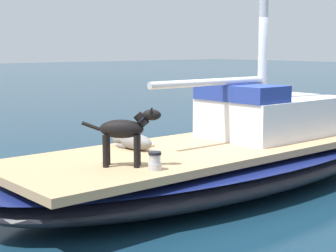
# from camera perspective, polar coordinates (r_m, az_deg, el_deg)

# --- Properties ---
(ground_plane) EXTENTS (120.00, 120.00, 0.00)m
(ground_plane) POSITION_cam_1_polar(r_m,az_deg,el_deg) (8.11, 5.47, -6.42)
(ground_plane) COLOR #143347
(sailboat_main) EXTENTS (2.60, 7.27, 0.66)m
(sailboat_main) POSITION_cam_1_polar(r_m,az_deg,el_deg) (8.03, 5.50, -4.11)
(sailboat_main) COLOR black
(sailboat_main) RESTS_ON ground
(cabin_house) EXTENTS (1.43, 2.24, 0.84)m
(cabin_house) POSITION_cam_1_polar(r_m,az_deg,el_deg) (8.75, 10.65, 1.26)
(cabin_house) COLOR silver
(cabin_house) RESTS_ON sailboat_main
(dog_grey) EXTENTS (0.95, 0.31, 0.22)m
(dog_grey) POSITION_cam_1_polar(r_m,az_deg,el_deg) (7.48, -3.62, -1.64)
(dog_grey) COLOR gray
(dog_grey) RESTS_ON sailboat_main
(dog_black) EXTENTS (0.70, 0.75, 0.70)m
(dog_black) POSITION_cam_1_polar(r_m,az_deg,el_deg) (6.37, -4.48, -0.52)
(dog_black) COLOR black
(dog_black) RESTS_ON sailboat_main
(deck_winch) EXTENTS (0.16, 0.16, 0.21)m
(deck_winch) POSITION_cam_1_polar(r_m,az_deg,el_deg) (6.22, -1.38, -3.75)
(deck_winch) COLOR #B7B7BC
(deck_winch) RESTS_ON sailboat_main
(coiled_rope) EXTENTS (0.32, 0.32, 0.04)m
(coiled_rope) POSITION_cam_1_polar(r_m,az_deg,el_deg) (7.72, -2.63, -1.96)
(coiled_rope) COLOR beige
(coiled_rope) RESTS_ON sailboat_main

